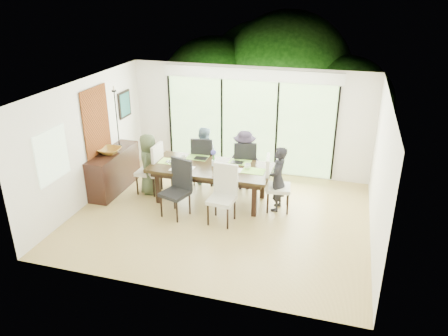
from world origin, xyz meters
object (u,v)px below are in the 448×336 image
(chair_near_left, at_px, (175,189))
(chair_far_left, at_px, (204,159))
(person_left_end, at_px, (149,164))
(laptop, at_px, (173,163))
(chair_near_right, at_px, (221,196))
(chair_right_end, at_px, (279,184))
(cup_c, at_px, (248,166))
(chair_left_end, at_px, (149,168))
(cup_a, at_px, (183,158))
(vase, at_px, (214,163))
(cup_b, at_px, (216,167))
(person_far_right, at_px, (244,160))
(bowl, at_px, (110,151))
(chair_far_right, at_px, (244,164))
(person_far_left, at_px, (204,156))
(sideboard, at_px, (114,171))
(table_top, at_px, (211,168))
(person_right_end, at_px, (278,179))

(chair_near_left, bearing_deg, chair_far_left, 106.07)
(person_left_end, distance_m, laptop, 0.65)
(chair_near_left, xyz_separation_m, chair_near_right, (1.00, 0.00, 0.00))
(chair_right_end, bearing_deg, cup_c, 73.03)
(chair_left_end, height_order, cup_a, chair_left_end)
(vase, height_order, cup_b, vase)
(person_far_right, distance_m, laptop, 1.69)
(cup_b, relative_size, bowl, 0.22)
(chair_far_right, distance_m, vase, 0.99)
(chair_far_left, height_order, person_far_left, person_far_left)
(cup_b, bearing_deg, chair_right_end, 4.24)
(chair_far_right, xyz_separation_m, sideboard, (-2.89, -0.94, -0.13))
(laptop, bearing_deg, chair_left_end, 171.08)
(laptop, bearing_deg, cup_b, -0.17)
(chair_left_end, height_order, chair_far_right, same)
(bowl, bearing_deg, chair_near_left, -20.26)
(chair_far_left, bearing_deg, laptop, 59.16)
(chair_near_right, height_order, cup_b, chair_near_right)
(chair_left_end, bearing_deg, chair_near_left, 49.90)
(chair_near_right, bearing_deg, chair_far_right, 92.90)
(table_top, bearing_deg, bowl, -175.38)
(chair_left_end, height_order, chair_far_left, same)
(cup_b, bearing_deg, chair_left_end, 176.53)
(chair_far_right, bearing_deg, cup_b, 50.68)
(cup_c, distance_m, sideboard, 3.18)
(chair_far_right, height_order, chair_near_left, same)
(table_top, relative_size, chair_near_right, 2.18)
(cup_a, bearing_deg, vase, -7.59)
(chair_left_end, height_order, chair_right_end, same)
(chair_far_left, relative_size, cup_b, 11.00)
(chair_far_left, bearing_deg, chair_left_end, 30.99)
(chair_far_right, xyz_separation_m, person_far_left, (-1.00, -0.02, 0.10))
(chair_right_end, height_order, bowl, chair_right_end)
(person_far_left, bearing_deg, chair_left_end, 35.78)
(person_right_end, bearing_deg, chair_near_right, -45.22)
(bowl, bearing_deg, person_far_right, 19.41)
(chair_near_right, relative_size, cup_b, 11.00)
(chair_left_end, relative_size, chair_far_right, 1.00)
(chair_right_end, bearing_deg, chair_left_end, 81.16)
(cup_a, bearing_deg, chair_near_right, -40.36)
(chair_right_end, bearing_deg, bowl, 83.98)
(laptop, height_order, sideboard, sideboard)
(chair_right_end, bearing_deg, chair_far_left, 57.60)
(chair_far_right, distance_m, chair_near_left, 2.02)
(person_left_end, xyz_separation_m, cup_a, (0.78, 0.15, 0.17))
(chair_left_end, bearing_deg, chair_far_right, 113.45)
(chair_far_left, bearing_deg, cup_c, 141.03)
(cup_b, bearing_deg, laptop, 180.00)
(bowl, bearing_deg, chair_far_right, 19.76)
(person_far_right, relative_size, cup_a, 10.40)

